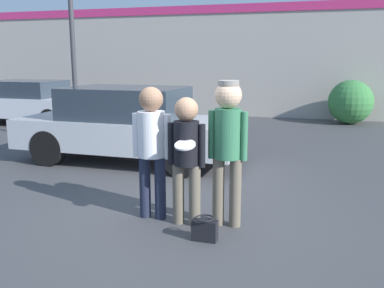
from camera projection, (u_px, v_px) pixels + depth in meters
The scene contains 9 objects.
ground_plane at pixel (175, 215), 5.89m from camera, with size 56.00×56.00×0.00m, color #3F3F42.
storefront_building at pixel (272, 60), 15.30m from camera, with size 24.00×0.22×4.02m.
person_left at pixel (152, 140), 5.60m from camera, with size 0.53×0.36×1.77m.
person_middle_with_frisbee at pixel (186, 151), 5.39m from camera, with size 0.49×0.53×1.65m.
person_right at pixel (228, 139), 5.32m from camera, with size 0.50×0.33×1.86m.
parked_car_near at pixel (129, 124), 8.87m from camera, with size 4.58×1.94×1.54m.
parked_car_far at pixel (29, 102), 14.08m from camera, with size 4.45×1.92×1.40m.
shrub at pixel (351, 102), 13.93m from camera, with size 1.44×1.44×1.44m.
handbag at pixel (205, 229), 5.05m from camera, with size 0.30×0.23×0.29m.
Camera 1 is at (1.87, -5.26, 2.12)m, focal length 40.00 mm.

